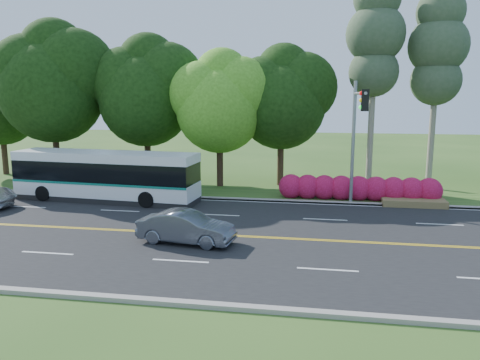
# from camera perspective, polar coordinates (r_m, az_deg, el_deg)

# --- Properties ---
(ground) EXTENTS (120.00, 120.00, 0.00)m
(ground) POSITION_cam_1_polar(r_m,az_deg,el_deg) (21.25, -3.25, -6.73)
(ground) COLOR #2B4E1A
(ground) RESTS_ON ground
(road) EXTENTS (60.00, 14.00, 0.02)m
(road) POSITION_cam_1_polar(r_m,az_deg,el_deg) (21.24, -3.25, -6.71)
(road) COLOR black
(road) RESTS_ON ground
(curb_north) EXTENTS (60.00, 0.30, 0.15)m
(curb_north) POSITION_cam_1_polar(r_m,az_deg,el_deg) (28.02, -0.05, -2.36)
(curb_north) COLOR gray
(curb_north) RESTS_ON ground
(curb_south) EXTENTS (60.00, 0.30, 0.15)m
(curb_south) POSITION_cam_1_polar(r_m,az_deg,el_deg) (14.78, -9.52, -14.43)
(curb_south) COLOR gray
(curb_south) RESTS_ON ground
(grass_verge) EXTENTS (60.00, 4.00, 0.10)m
(grass_verge) POSITION_cam_1_polar(r_m,az_deg,el_deg) (29.81, 0.53, -1.63)
(grass_verge) COLOR #2B4E1A
(grass_verge) RESTS_ON ground
(lane_markings) EXTENTS (57.60, 13.82, 0.00)m
(lane_markings) POSITION_cam_1_polar(r_m,az_deg,el_deg) (21.26, -3.50, -6.66)
(lane_markings) COLOR gold
(lane_markings) RESTS_ON road
(tree_row) EXTENTS (44.70, 9.10, 13.84)m
(tree_row) POSITION_cam_1_polar(r_m,az_deg,el_deg) (33.37, -7.53, 11.10)
(tree_row) COLOR #301D15
(tree_row) RESTS_ON ground
(bougainvillea_hedge) EXTENTS (9.50, 2.25, 1.50)m
(bougainvillea_hedge) POSITION_cam_1_polar(r_m,az_deg,el_deg) (28.62, 14.62, -1.11)
(bougainvillea_hedge) COLOR maroon
(bougainvillea_hedge) RESTS_ON ground
(traffic_signal) EXTENTS (0.42, 6.10, 7.00)m
(traffic_signal) POSITION_cam_1_polar(r_m,az_deg,el_deg) (25.34, 14.01, 6.50)
(traffic_signal) COLOR gray
(traffic_signal) RESTS_ON ground
(transit_bus) EXTENTS (11.27, 3.38, 2.91)m
(transit_bus) POSITION_cam_1_polar(r_m,az_deg,el_deg) (28.83, -16.07, 0.40)
(transit_bus) COLOR white
(transit_bus) RESTS_ON road
(sedan) EXTENTS (4.28, 1.99, 1.36)m
(sedan) POSITION_cam_1_polar(r_m,az_deg,el_deg) (20.04, -6.57, -5.75)
(sedan) COLOR #575D69
(sedan) RESTS_ON road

